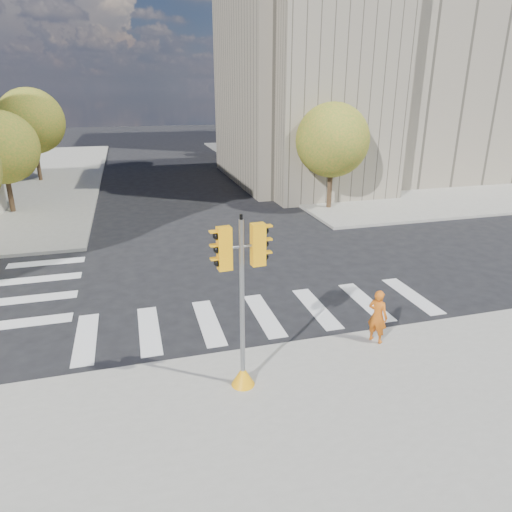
{
  "coord_description": "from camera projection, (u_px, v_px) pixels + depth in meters",
  "views": [
    {
      "loc": [
        -3.85,
        -14.49,
        6.81
      ],
      "look_at": [
        -0.41,
        -2.14,
        2.1
      ],
      "focal_mm": 32.0,
      "sensor_mm": 36.0,
      "label": 1
    }
  ],
  "objects": [
    {
      "name": "office_tower",
      "position": [
        337.0,
        16.0,
        54.77
      ],
      "size": [
        20.0,
        18.0,
        30.0
      ],
      "primitive_type": "cube",
      "color": "#9EA0A3",
      "rests_on": "ground"
    },
    {
      "name": "civic_building",
      "position": [
        382.0,
        82.0,
        35.14
      ],
      "size": [
        26.0,
        16.0,
        19.39
      ],
      "color": "gray",
      "rests_on": "ground"
    },
    {
      "name": "sidewalk_far_right",
      "position": [
        378.0,
        161.0,
        44.95
      ],
      "size": [
        28.0,
        40.0,
        0.15
      ],
      "primitive_type": "cube",
      "color": "gray",
      "rests_on": "ground"
    },
    {
      "name": "ground",
      "position": [
        251.0,
        290.0,
        16.42
      ],
      "size": [
        160.0,
        160.0,
        0.0
      ],
      "primitive_type": "plane",
      "color": "black",
      "rests_on": "ground"
    },
    {
      "name": "tree_lw_mid",
      "position": [
        1.0,
        148.0,
        25.13
      ],
      "size": [
        4.0,
        4.0,
        5.77
      ],
      "color": "#382616",
      "rests_on": "ground"
    },
    {
      "name": "tree_lw_far",
      "position": [
        31.0,
        121.0,
        33.91
      ],
      "size": [
        4.8,
        4.8,
        6.95
      ],
      "color": "#382616",
      "rests_on": "ground"
    },
    {
      "name": "lamp_near",
      "position": [
        314.0,
        125.0,
        29.52
      ],
      "size": [
        0.35,
        0.18,
        8.11
      ],
      "color": "black",
      "rests_on": "sidewalk_far_right"
    },
    {
      "name": "tree_re_near",
      "position": [
        332.0,
        140.0,
        25.96
      ],
      "size": [
        4.2,
        4.2,
        6.16
      ],
      "color": "#382616",
      "rests_on": "ground"
    },
    {
      "name": "tree_re_mid",
      "position": [
        270.0,
        121.0,
        36.7
      ],
      "size": [
        4.6,
        4.6,
        6.66
      ],
      "color": "#382616",
      "rests_on": "ground"
    },
    {
      "name": "photographer",
      "position": [
        378.0,
        316.0,
        12.55
      ],
      "size": [
        0.62,
        0.68,
        1.55
      ],
      "primitive_type": "imported",
      "rotation": [
        0.0,
        0.0,
        2.15
      ],
      "color": "#C25812",
      "rests_on": "sidewalk_near"
    },
    {
      "name": "tree_re_far",
      "position": [
        236.0,
        119.0,
        47.72
      ],
      "size": [
        4.0,
        4.0,
        5.88
      ],
      "color": "#382616",
      "rests_on": "ground"
    },
    {
      "name": "lamp_far",
      "position": [
        256.0,
        114.0,
        42.18
      ],
      "size": [
        0.35,
        0.18,
        8.11
      ],
      "color": "black",
      "rests_on": "sidewalk_far_right"
    },
    {
      "name": "traffic_signal",
      "position": [
        242.0,
        319.0,
        10.32
      ],
      "size": [
        1.07,
        0.56,
        4.21
      ],
      "rotation": [
        0.0,
        0.0,
        0.08
      ],
      "color": "#F8A30D",
      "rests_on": "sidewalk_near"
    }
  ]
}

